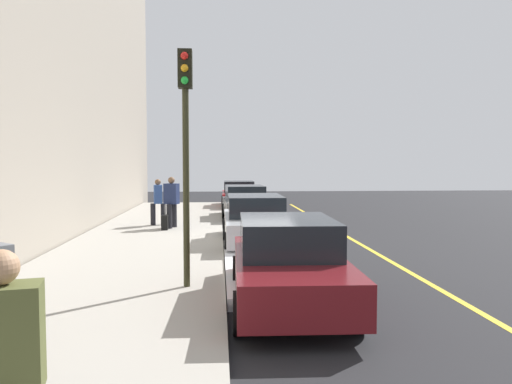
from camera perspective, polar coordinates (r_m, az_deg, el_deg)
The scene contains 13 objects.
ground_plane at distance 15.72m, azimuth -0.20°, elevation -5.72°, with size 56.00×56.00×0.00m, color black.
sidewalk at distance 15.82m, azimuth -12.26°, elevation -5.46°, with size 28.00×4.60×0.15m, color #A39E93.
lane_stripe_centre at distance 16.26m, azimuth 11.17°, elevation -5.46°, with size 28.00×0.14×0.01m, color gold.
snow_bank_curb at distance 11.41m, azimuth -2.18°, elevation -8.62°, with size 6.23×0.56×0.22m, color white.
parked_car_red at distance 26.97m, azimuth -2.01°, elevation -0.32°, with size 4.25×1.92×1.51m.
parked_car_charcoal at distance 21.34m, azimuth -1.26°, elevation -1.28°, with size 4.37×2.03×1.51m.
parked_car_silver at distance 14.70m, azimuth -0.08°, elevation -3.36°, with size 4.58×1.91×1.51m.
parked_car_maroon at distance 8.57m, azimuth 3.71°, elevation -8.20°, with size 4.37×1.99×1.51m.
pedestrian_blue_coat at distance 18.89m, azimuth -11.31°, elevation -0.97°, with size 0.51×0.57×1.74m.
pedestrian_olive_coat at distance 3.76m, azimuth -27.21°, elevation -18.47°, with size 0.58×0.53×1.77m.
pedestrian_navy_coat at distance 17.96m, azimuth -9.78°, elevation -1.00°, with size 0.58×0.57×1.84m.
traffic_light_pole at distance 9.26m, azimuth -8.18°, elevation 7.37°, with size 0.35×0.26×4.41m.
rolling_suitcase at distance 17.51m, azimuth -10.55°, elevation -3.48°, with size 0.34×0.22×0.88m.
Camera 1 is at (15.49, -1.10, 2.47)m, focal length 34.45 mm.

